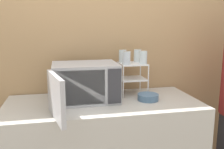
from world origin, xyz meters
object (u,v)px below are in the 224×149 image
(glass_front_left, at_px, (126,58))
(glass_back_right, at_px, (138,56))
(glass_front_right, at_px, (143,57))
(microwave, at_px, (84,83))
(dish_rack, at_px, (132,72))
(bowl, at_px, (148,97))
(glass_back_left, at_px, (123,56))

(glass_front_left, xyz_separation_m, glass_back_right, (0.14, 0.13, 0.00))
(glass_front_left, relative_size, glass_front_right, 1.00)
(microwave, bearing_deg, dish_rack, 15.73)
(glass_front_left, xyz_separation_m, bowl, (0.15, -0.15, -0.31))
(glass_front_left, distance_m, bowl, 0.37)
(bowl, bearing_deg, glass_front_right, 90.60)
(glass_back_left, bearing_deg, microwave, -153.10)
(microwave, height_order, glass_back_right, glass_back_right)
(dish_rack, bearing_deg, glass_back_left, 139.87)
(dish_rack, height_order, bowl, dish_rack)
(microwave, height_order, bowl, microwave)
(glass_back_right, xyz_separation_m, bowl, (0.01, -0.28, -0.31))
(dish_rack, relative_size, glass_back_right, 2.51)
(glass_front_left, distance_m, glass_back_left, 0.13)
(glass_front_right, height_order, glass_back_left, same)
(glass_front_left, height_order, glass_front_right, same)
(microwave, distance_m, glass_front_right, 0.55)
(dish_rack, distance_m, glass_back_left, 0.17)
(glass_back_right, relative_size, bowl, 0.65)
(glass_front_left, distance_m, glass_front_right, 0.15)
(bowl, bearing_deg, microwave, 170.59)
(glass_back_right, relative_size, glass_back_left, 1.00)
(glass_front_right, distance_m, glass_back_left, 0.20)
(glass_front_left, bearing_deg, microwave, -170.59)
(glass_front_left, relative_size, bowl, 0.65)
(dish_rack, height_order, glass_back_right, glass_back_right)
(glass_front_left, bearing_deg, dish_rack, 41.09)
(glass_back_right, height_order, bowl, glass_back_right)
(microwave, bearing_deg, glass_front_right, 6.16)
(dish_rack, height_order, glass_front_right, glass_front_right)
(dish_rack, bearing_deg, glass_front_right, -42.98)
(glass_back_right, relative_size, glass_front_right, 1.00)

